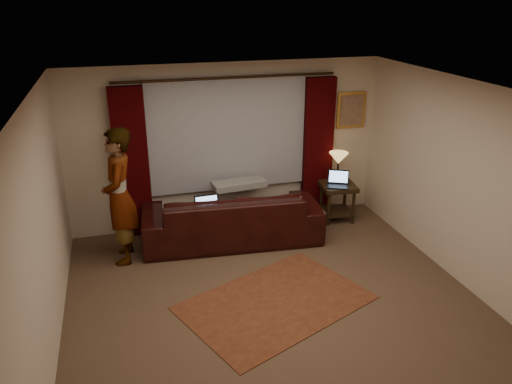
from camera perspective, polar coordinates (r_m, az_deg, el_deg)
The scene contains 20 objects.
floor at distance 6.32m, azimuth 2.16°, elevation -12.55°, with size 5.00×5.00×0.01m, color brown.
ceiling at distance 5.30m, azimuth 2.57°, elevation 11.32°, with size 5.00×5.00×0.02m, color silver.
wall_back at distance 7.95m, azimuth -3.28°, elevation 5.31°, with size 5.00×0.02×2.60m, color beige.
wall_front at distance 3.73m, azimuth 14.90°, elevation -16.62°, with size 5.00×0.02×2.60m, color beige.
wall_left at distance 5.51m, azimuth -23.29°, elevation -4.39°, with size 0.02×5.00×2.60m, color beige.
wall_right at distance 6.84m, azimuth 22.67°, elevation 0.77°, with size 0.02×5.00×2.60m, color beige.
sheer_curtain at distance 7.84m, azimuth -3.21°, elevation 6.59°, with size 2.50×0.05×1.80m, color #9F9FA7.
drape_left at distance 7.71m, azimuth -14.01°, elevation 3.21°, with size 0.50×0.14×2.30m, color black.
drape_right at distance 8.33m, azimuth 7.06°, elevation 5.09°, with size 0.50×0.14×2.30m, color black.
curtain_rod at distance 7.61m, azimuth -3.27°, elevation 12.90°, with size 0.04×0.04×3.40m, color black.
picture_frame at distance 8.50m, azimuth 10.81°, elevation 9.19°, with size 0.50×0.04×0.60m, color gold.
sofa at distance 7.55m, azimuth -2.80°, elevation -1.78°, with size 2.67×1.16×1.08m, color black.
throw_blanket at distance 7.66m, azimuth -1.98°, elevation 2.90°, with size 0.83×0.33×0.10m, color gray.
clothing_pile at distance 7.48m, azimuth 3.89°, elevation -1.21°, with size 0.47×0.36×0.20m, color #81485C.
laptop_sofa at distance 7.26m, azimuth -5.42°, elevation -1.73°, with size 0.36×0.39×0.26m, color black, non-canonical shape.
area_rug at distance 6.32m, azimuth 2.25°, elevation -12.49°, with size 2.20×1.47×0.01m, color brown.
end_table at distance 8.42m, azimuth 9.24°, elevation -1.11°, with size 0.55×0.55×0.63m, color black.
tiffany_lamp at distance 8.33m, azimuth 9.34°, elevation 2.81°, with size 0.32×0.32×0.50m, color #9D8B41, non-canonical shape.
laptop_table at distance 8.15m, azimuth 9.35°, elevation 1.41°, with size 0.34×0.37×0.25m, color black, non-canonical shape.
person at distance 7.07m, azimuth -15.33°, elevation -0.53°, with size 0.57×0.57×1.93m, color gray.
Camera 1 is at (-1.65, -4.94, 3.58)m, focal length 35.00 mm.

